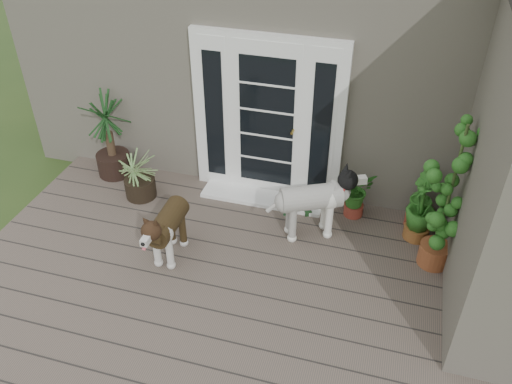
# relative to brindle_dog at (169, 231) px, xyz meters

# --- Properties ---
(deck) EXTENTS (6.20, 4.60, 0.12)m
(deck) POSITION_rel_brindle_dog_xyz_m (0.92, -0.66, -0.42)
(deck) COLOR #6B5B4C
(deck) RESTS_ON ground
(house_main) EXTENTS (7.40, 4.00, 3.10)m
(house_main) POSITION_rel_brindle_dog_xyz_m (0.92, 3.59, 1.07)
(house_main) COLOR #665E54
(house_main) RESTS_ON ground
(door_unit) EXTENTS (1.90, 0.14, 2.15)m
(door_unit) POSITION_rel_brindle_dog_xyz_m (0.72, 1.54, 0.72)
(door_unit) COLOR white
(door_unit) RESTS_ON deck
(door_step) EXTENTS (1.60, 0.40, 0.05)m
(door_step) POSITION_rel_brindle_dog_xyz_m (0.72, 1.34, -0.33)
(door_step) COLOR white
(door_step) RESTS_ON deck
(brindle_dog) EXTENTS (0.38, 0.86, 0.72)m
(brindle_dog) POSITION_rel_brindle_dog_xyz_m (0.00, 0.00, 0.00)
(brindle_dog) COLOR #3E2D16
(brindle_dog) RESTS_ON deck
(white_dog) EXTENTS (1.04, 0.79, 0.79)m
(white_dog) POSITION_rel_brindle_dog_xyz_m (1.44, 0.81, 0.04)
(white_dog) COLOR silver
(white_dog) RESTS_ON deck
(spider_plant) EXTENTS (0.71, 0.71, 0.71)m
(spider_plant) POSITION_rel_brindle_dog_xyz_m (-0.85, 0.95, -0.00)
(spider_plant) COLOR #7F9259
(spider_plant) RESTS_ON deck
(yucca) EXTENTS (1.14, 1.14, 1.25)m
(yucca) POSITION_rel_brindle_dog_xyz_m (-1.44, 1.34, 0.27)
(yucca) COLOR black
(yucca) RESTS_ON deck
(herb_a) EXTENTS (0.60, 0.60, 0.54)m
(herb_a) POSITION_rel_brindle_dog_xyz_m (1.91, 1.34, -0.09)
(herb_a) COLOR #1C6323
(herb_a) RESTS_ON deck
(herb_b) EXTENTS (0.42, 0.42, 0.54)m
(herb_b) POSITION_rel_brindle_dog_xyz_m (2.67, 1.34, -0.09)
(herb_b) COLOR #28621C
(herb_b) RESTS_ON deck
(herb_c) EXTENTS (0.57, 0.57, 0.64)m
(herb_c) POSITION_rel_brindle_dog_xyz_m (2.69, 1.11, -0.04)
(herb_c) COLOR #1F5117
(herb_c) RESTS_ON deck
(sapling) EXTENTS (0.60, 0.60, 1.84)m
(sapling) POSITION_rel_brindle_dog_xyz_m (2.89, 0.70, 0.56)
(sapling) COLOR #245317
(sapling) RESTS_ON deck
(clog_left) EXTENTS (0.24, 0.29, 0.08)m
(clog_left) POSITION_rel_brindle_dog_xyz_m (1.32, 1.23, -0.32)
(clog_left) COLOR #143315
(clog_left) RESTS_ON deck
(clog_right) EXTENTS (0.18, 0.29, 0.08)m
(clog_right) POSITION_rel_brindle_dog_xyz_m (1.13, 1.17, -0.32)
(clog_right) COLOR #16381B
(clog_right) RESTS_ON deck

